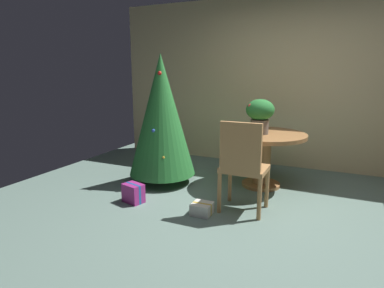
{
  "coord_description": "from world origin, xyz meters",
  "views": [
    {
      "loc": [
        0.61,
        -3.0,
        1.46
      ],
      "look_at": [
        -0.99,
        0.48,
        0.62
      ],
      "focal_mm": 30.36,
      "sensor_mm": 36.0,
      "label": 1
    }
  ],
  "objects": [
    {
      "name": "flower_vase",
      "position": [
        -0.31,
        1.01,
        0.96
      ],
      "size": [
        0.35,
        0.35,
        0.43
      ],
      "color": "#665B51",
      "rests_on": "round_dining_table"
    },
    {
      "name": "holiday_tree",
      "position": [
        -1.52,
        0.67,
        0.91
      ],
      "size": [
        0.88,
        0.88,
        1.71
      ],
      "color": "brown",
      "rests_on": "ground_plane"
    },
    {
      "name": "wooden_chair_near",
      "position": [
        -0.27,
        0.15,
        0.55
      ],
      "size": [
        0.47,
        0.4,
        0.99
      ],
      "color": "#B27F4C",
      "rests_on": "ground_plane"
    },
    {
      "name": "gift_box_cream",
      "position": [
        -0.63,
        -0.07,
        0.06
      ],
      "size": [
        0.21,
        0.21,
        0.12
      ],
      "color": "silver",
      "rests_on": "ground_plane"
    },
    {
      "name": "back_wall_panel",
      "position": [
        0.0,
        2.2,
        1.3
      ],
      "size": [
        6.0,
        0.1,
        2.6
      ],
      "primitive_type": "cube",
      "color": "beige",
      "rests_on": "ground_plane"
    },
    {
      "name": "gift_box_purple",
      "position": [
        -1.47,
        -0.09,
        0.11
      ],
      "size": [
        0.27,
        0.22,
        0.22
      ],
      "color": "#9E287A",
      "rests_on": "ground_plane"
    },
    {
      "name": "ground_plane",
      "position": [
        0.0,
        0.0,
        0.0
      ],
      "size": [
        6.6,
        6.6,
        0.0
      ],
      "primitive_type": "plane",
      "color": "slate"
    },
    {
      "name": "round_dining_table",
      "position": [
        -0.27,
        1.07,
        0.51
      ],
      "size": [
        1.09,
        1.09,
        0.71
      ],
      "color": "#9E6B3D",
      "rests_on": "ground_plane"
    }
  ]
}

